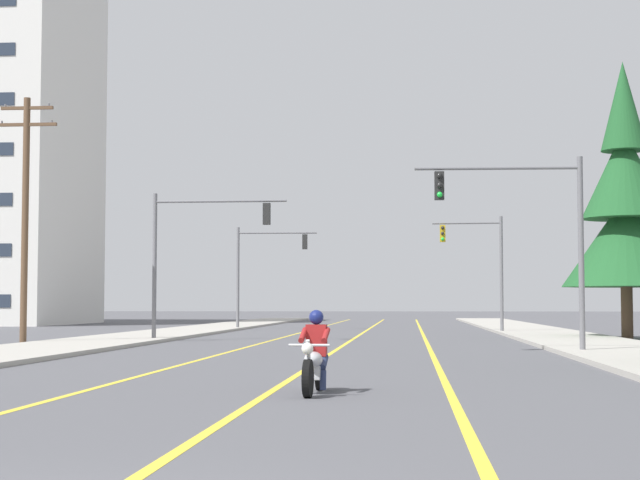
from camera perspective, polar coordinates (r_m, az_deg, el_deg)
lane_stripe_center at (r=51.74m, az=2.21°, el=-5.27°), size 0.16×100.00×0.01m
lane_stripe_left at (r=52.01m, az=-1.51°, el=-5.26°), size 0.16×100.00×0.01m
lane_stripe_right at (r=51.69m, az=5.74°, el=-5.26°), size 0.16×100.00×0.01m
sidewalk_kerb_right at (r=47.18m, az=13.26°, el=-5.27°), size 4.40×110.00×0.14m
sidewalk_kerb_left at (r=48.22m, az=-9.64°, el=-5.27°), size 4.40×110.00×0.14m
motorcycle_with_rider at (r=18.14m, az=-0.30°, el=-6.65°), size 0.70×2.19×1.46m
traffic_signal_near_right at (r=33.06m, az=11.65°, el=0.96°), size 5.28×0.49×6.20m
traffic_signal_near_left at (r=43.41m, az=-7.02°, el=-0.11°), size 5.68×0.37×6.20m
traffic_signal_mid_right at (r=55.23m, az=8.95°, el=-0.95°), size 3.70×0.37×6.20m
traffic_signal_mid_left at (r=62.44m, az=-3.30°, el=-1.21°), size 4.88×0.44×6.20m
utility_pole_left_near at (r=41.37m, az=-16.00°, el=1.58°), size 2.39×0.26×9.57m
conifer_tree_right_verge_far at (r=47.92m, az=16.54°, el=1.57°), size 5.66×5.66×12.47m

